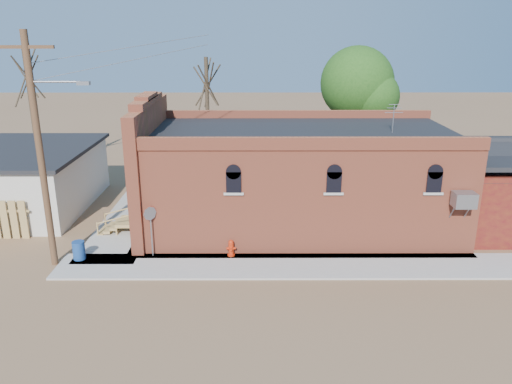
{
  "coord_description": "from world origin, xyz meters",
  "views": [
    {
      "loc": [
        -0.15,
        -17.02,
        8.93
      ],
      "look_at": [
        -0.1,
        3.17,
        2.4
      ],
      "focal_mm": 35.0,
      "sensor_mm": 36.0,
      "label": 1
    }
  ],
  "objects_px": {
    "stop_sign": "(150,218)",
    "brick_bar": "(293,178)",
    "utility_pole": "(41,148)",
    "trash_barrel": "(79,250)",
    "fire_hydrant": "(231,248)"
  },
  "relations": [
    {
      "from": "stop_sign",
      "to": "brick_bar",
      "type": "bearing_deg",
      "value": 10.33
    },
    {
      "from": "utility_pole",
      "to": "trash_barrel",
      "type": "height_order",
      "value": "utility_pole"
    },
    {
      "from": "utility_pole",
      "to": "brick_bar",
      "type": "bearing_deg",
      "value": 23.69
    },
    {
      "from": "fire_hydrant",
      "to": "trash_barrel",
      "type": "height_order",
      "value": "trash_barrel"
    },
    {
      "from": "brick_bar",
      "to": "fire_hydrant",
      "type": "relative_size",
      "value": 23.52
    },
    {
      "from": "brick_bar",
      "to": "utility_pole",
      "type": "xyz_separation_m",
      "value": [
        -9.79,
        -4.29,
        2.43
      ]
    },
    {
      "from": "fire_hydrant",
      "to": "utility_pole",
      "type": "bearing_deg",
      "value": 174.9
    },
    {
      "from": "utility_pole",
      "to": "stop_sign",
      "type": "height_order",
      "value": "utility_pole"
    },
    {
      "from": "utility_pole",
      "to": "stop_sign",
      "type": "relative_size",
      "value": 4.17
    },
    {
      "from": "brick_bar",
      "to": "utility_pole",
      "type": "distance_m",
      "value": 10.96
    },
    {
      "from": "fire_hydrant",
      "to": "stop_sign",
      "type": "xyz_separation_m",
      "value": [
        -3.24,
        0.0,
        1.31
      ]
    },
    {
      "from": "trash_barrel",
      "to": "stop_sign",
      "type": "bearing_deg",
      "value": 5.85
    },
    {
      "from": "fire_hydrant",
      "to": "stop_sign",
      "type": "height_order",
      "value": "stop_sign"
    },
    {
      "from": "trash_barrel",
      "to": "utility_pole",
      "type": "bearing_deg",
      "value": -160.45
    },
    {
      "from": "fire_hydrant",
      "to": "stop_sign",
      "type": "relative_size",
      "value": 0.32
    }
  ]
}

